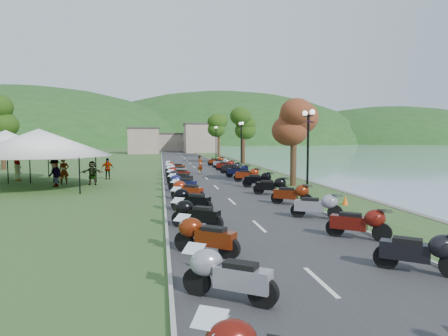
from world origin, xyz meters
name	(u,v)px	position (x,y,z in m)	size (l,w,h in m)	color
road	(194,167)	(0.00, 40.00, 0.01)	(7.00, 120.00, 0.02)	#323234
hills_backdrop	(168,143)	(0.00, 200.00, 0.00)	(360.00, 120.00, 76.00)	#285621
far_building	(168,141)	(-2.00, 85.00, 2.50)	(18.00, 16.00, 5.00)	gray
moto_row_left	(189,196)	(-2.36, 14.89, 0.55)	(2.60, 39.02, 1.10)	#331411
moto_row_right	(252,177)	(2.75, 22.94, 0.55)	(2.60, 39.85, 1.10)	#331411
vendor_tent_main	(40,159)	(-11.70, 23.33, 2.00)	(6.23, 6.23, 4.00)	white
vendor_tent_side	(6,155)	(-15.80, 29.08, 2.00)	(4.94, 4.94, 4.00)	white
tree_lakeside	(294,136)	(5.48, 22.01, 3.51)	(2.53, 2.53, 7.02)	#2A4F12
pedestrian_a	(64,184)	(-10.71, 25.62, 0.00)	(0.71, 0.52, 1.94)	slate
pedestrian_b	(56,182)	(-11.62, 26.93, 0.00)	(0.79, 0.43, 1.62)	slate
pedestrian_c	(55,187)	(-10.98, 24.12, 0.00)	(1.25, 0.51, 1.93)	slate
traffic_cone_near	(200,260)	(-2.74, 5.35, 0.27)	(0.35, 0.35, 0.54)	#F2590C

